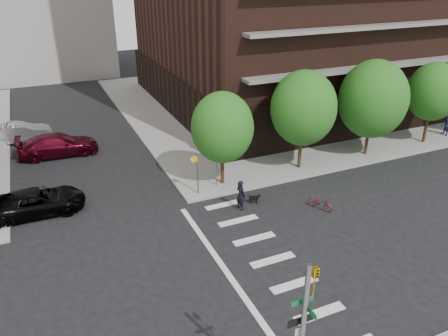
{
  "coord_description": "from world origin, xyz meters",
  "views": [
    {
      "loc": [
        -6.45,
        -15.22,
        13.52
      ],
      "look_at": [
        3.0,
        6.0,
        2.5
      ],
      "focal_mm": 35.0,
      "sensor_mm": 36.0,
      "label": 1
    }
  ],
  "objects_px": {
    "scooter": "(320,203)",
    "pedestrian_far": "(446,125)",
    "parked_car_maroon": "(58,145)",
    "parked_car_black": "(37,202)",
    "parked_car_silver": "(20,133)",
    "dog_walker": "(241,195)"
  },
  "relations": [
    {
      "from": "scooter",
      "to": "pedestrian_far",
      "type": "height_order",
      "value": "pedestrian_far"
    },
    {
      "from": "parked_car_maroon",
      "to": "scooter",
      "type": "height_order",
      "value": "parked_car_maroon"
    },
    {
      "from": "pedestrian_far",
      "to": "scooter",
      "type": "bearing_deg",
      "value": -61.8
    },
    {
      "from": "parked_car_black",
      "to": "pedestrian_far",
      "type": "bearing_deg",
      "value": -90.18
    },
    {
      "from": "parked_car_black",
      "to": "parked_car_silver",
      "type": "xyz_separation_m",
      "value": [
        -0.7,
        12.71,
        0.05
      ]
    },
    {
      "from": "parked_car_maroon",
      "to": "scooter",
      "type": "bearing_deg",
      "value": -134.45
    },
    {
      "from": "dog_walker",
      "to": "scooter",
      "type": "bearing_deg",
      "value": -128.84
    },
    {
      "from": "scooter",
      "to": "parked_car_maroon",
      "type": "bearing_deg",
      "value": 108.08
    },
    {
      "from": "parked_car_silver",
      "to": "dog_walker",
      "type": "height_order",
      "value": "dog_walker"
    },
    {
      "from": "parked_car_maroon",
      "to": "dog_walker",
      "type": "height_order",
      "value": "dog_walker"
    },
    {
      "from": "dog_walker",
      "to": "parked_car_silver",
      "type": "bearing_deg",
      "value": 19.78
    },
    {
      "from": "parked_car_black",
      "to": "parked_car_maroon",
      "type": "bearing_deg",
      "value": -11.51
    },
    {
      "from": "parked_car_silver",
      "to": "dog_walker",
      "type": "xyz_separation_m",
      "value": [
        11.82,
        -17.16,
        0.15
      ]
    },
    {
      "from": "parked_car_black",
      "to": "parked_car_maroon",
      "type": "distance_m",
      "value": 8.72
    },
    {
      "from": "dog_walker",
      "to": "pedestrian_far",
      "type": "xyz_separation_m",
      "value": [
        21.1,
        3.73,
        0.09
      ]
    },
    {
      "from": "scooter",
      "to": "dog_walker",
      "type": "relative_size",
      "value": 0.86
    },
    {
      "from": "dog_walker",
      "to": "parked_car_black",
      "type": "bearing_deg",
      "value": 53.45
    },
    {
      "from": "parked_car_maroon",
      "to": "parked_car_black",
      "type": "bearing_deg",
      "value": 170.62
    },
    {
      "from": "parked_car_maroon",
      "to": "parked_car_silver",
      "type": "bearing_deg",
      "value": 34.99
    },
    {
      "from": "parked_car_black",
      "to": "parked_car_maroon",
      "type": "relative_size",
      "value": 0.92
    },
    {
      "from": "parked_car_black",
      "to": "scooter",
      "type": "relative_size",
      "value": 3.29
    },
    {
      "from": "parked_car_black",
      "to": "dog_walker",
      "type": "bearing_deg",
      "value": -110.68
    }
  ]
}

